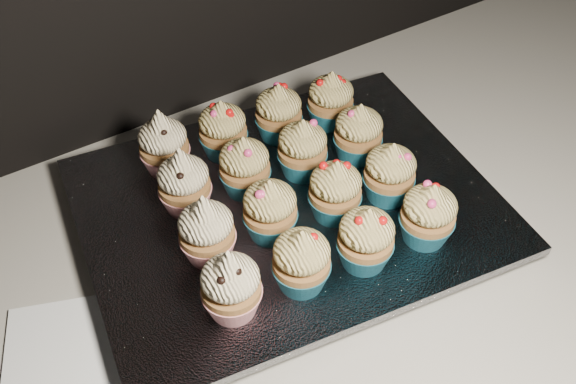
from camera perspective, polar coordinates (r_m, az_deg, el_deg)
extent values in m
cube|color=black|center=(1.24, 7.53, -14.93)|extent=(2.40, 0.60, 0.86)
cube|color=beige|center=(0.88, 10.24, -0.10)|extent=(2.44, 0.64, 0.04)
cube|color=white|center=(0.71, -16.97, -14.67)|extent=(0.23, 0.23, 0.00)
cube|color=black|center=(0.80, 0.00, -1.97)|extent=(0.50, 0.41, 0.02)
cube|color=silver|center=(0.79, 0.00, -1.13)|extent=(0.54, 0.45, 0.01)
cone|color=red|center=(0.67, -4.96, -9.53)|extent=(0.06, 0.06, 0.03)
ellipsoid|color=#FFE7B3|center=(0.64, -5.16, -7.57)|extent=(0.06, 0.06, 0.04)
cone|color=#FFE7B3|center=(0.62, -5.33, -6.00)|extent=(0.03, 0.03, 0.03)
cone|color=#196076|center=(0.69, 1.18, -7.30)|extent=(0.06, 0.06, 0.03)
ellipsoid|color=#DBBF6E|center=(0.66, 1.22, -5.29)|extent=(0.06, 0.06, 0.04)
cone|color=#DBBF6E|center=(0.64, 1.25, -3.98)|extent=(0.03, 0.03, 0.02)
cone|color=#196076|center=(0.71, 6.77, -5.33)|extent=(0.06, 0.06, 0.03)
ellipsoid|color=#DBBF6E|center=(0.69, 7.03, -3.31)|extent=(0.06, 0.06, 0.04)
cone|color=#DBBF6E|center=(0.67, 7.21, -2.00)|extent=(0.03, 0.03, 0.02)
cone|color=#196076|center=(0.75, 12.09, -3.17)|extent=(0.06, 0.06, 0.03)
ellipsoid|color=#DBBF6E|center=(0.72, 12.54, -1.16)|extent=(0.06, 0.06, 0.04)
cone|color=#DBBF6E|center=(0.71, 12.83, 0.13)|extent=(0.03, 0.03, 0.02)
cone|color=red|center=(0.72, -7.07, -4.74)|extent=(0.06, 0.06, 0.03)
ellipsoid|color=#FFE7B3|center=(0.69, -7.34, -2.71)|extent=(0.06, 0.06, 0.04)
cone|color=#FFE7B3|center=(0.67, -7.56, -1.11)|extent=(0.03, 0.03, 0.03)
cone|color=#196076|center=(0.74, -1.57, -2.81)|extent=(0.06, 0.06, 0.03)
ellipsoid|color=#DBBF6E|center=(0.71, -1.63, -0.76)|extent=(0.06, 0.06, 0.04)
cone|color=#DBBF6E|center=(0.69, -1.67, 0.57)|extent=(0.03, 0.03, 0.02)
cone|color=#196076|center=(0.76, 4.12, -1.12)|extent=(0.06, 0.06, 0.03)
ellipsoid|color=#DBBF6E|center=(0.73, 4.28, 0.93)|extent=(0.06, 0.06, 0.04)
cone|color=#DBBF6E|center=(0.72, 4.37, 2.25)|extent=(0.03, 0.03, 0.02)
cone|color=#196076|center=(0.79, 8.84, 0.47)|extent=(0.06, 0.06, 0.03)
ellipsoid|color=#DBBF6E|center=(0.76, 9.15, 2.50)|extent=(0.06, 0.06, 0.04)
cone|color=#DBBF6E|center=(0.75, 9.35, 3.80)|extent=(0.03, 0.03, 0.02)
cone|color=red|center=(0.78, -9.01, -0.51)|extent=(0.06, 0.06, 0.03)
ellipsoid|color=#FFE7B3|center=(0.75, -9.34, 1.52)|extent=(0.06, 0.06, 0.04)
cone|color=#FFE7B3|center=(0.73, -9.59, 3.11)|extent=(0.03, 0.03, 0.03)
cone|color=#196076|center=(0.79, -3.79, 1.05)|extent=(0.06, 0.06, 0.03)
ellipsoid|color=#DBBF6E|center=(0.76, -3.92, 3.10)|extent=(0.06, 0.06, 0.04)
cone|color=#DBBF6E|center=(0.75, -4.01, 4.41)|extent=(0.03, 0.03, 0.02)
cone|color=#196076|center=(0.81, 1.27, 2.62)|extent=(0.06, 0.06, 0.03)
ellipsoid|color=#DBBF6E|center=(0.79, 1.31, 4.66)|extent=(0.06, 0.06, 0.04)
cone|color=#DBBF6E|center=(0.77, 1.34, 5.97)|extent=(0.03, 0.03, 0.02)
cone|color=#196076|center=(0.84, 6.15, 4.00)|extent=(0.06, 0.06, 0.03)
ellipsoid|color=#DBBF6E|center=(0.81, 6.35, 6.02)|extent=(0.06, 0.06, 0.04)
cone|color=#DBBF6E|center=(0.80, 6.48, 7.30)|extent=(0.03, 0.03, 0.02)
cone|color=red|center=(0.83, -10.76, 2.89)|extent=(0.06, 0.06, 0.03)
ellipsoid|color=#FFE7B3|center=(0.81, -11.12, 4.89)|extent=(0.06, 0.06, 0.04)
cone|color=#FFE7B3|center=(0.79, -11.40, 6.44)|extent=(0.03, 0.03, 0.03)
cone|color=#196076|center=(0.84, -5.69, 4.30)|extent=(0.06, 0.06, 0.03)
ellipsoid|color=#DBBF6E|center=(0.82, -5.88, 6.32)|extent=(0.06, 0.06, 0.04)
cone|color=#DBBF6E|center=(0.80, -6.00, 7.60)|extent=(0.03, 0.03, 0.02)
cone|color=#196076|center=(0.86, -0.82, 5.83)|extent=(0.06, 0.06, 0.03)
ellipsoid|color=#DBBF6E|center=(0.84, -0.85, 7.83)|extent=(0.06, 0.06, 0.04)
cone|color=#DBBF6E|center=(0.83, -0.86, 9.10)|extent=(0.03, 0.03, 0.02)
cone|color=#196076|center=(0.89, 3.74, 6.95)|extent=(0.06, 0.06, 0.03)
ellipsoid|color=#DBBF6E|center=(0.87, 3.85, 8.93)|extent=(0.06, 0.06, 0.04)
cone|color=#DBBF6E|center=(0.85, 3.93, 10.18)|extent=(0.03, 0.03, 0.02)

